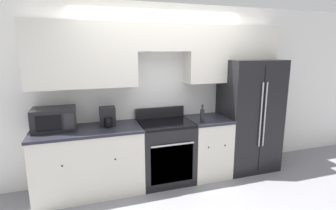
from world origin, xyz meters
name	(u,v)px	position (x,y,z in m)	size (l,w,h in m)	color
ground_plane	(175,189)	(0.00, 0.00, 0.00)	(12.00, 12.00, 0.00)	gray
wall_back	(163,76)	(0.00, 0.58, 1.55)	(8.00, 0.39, 2.60)	white
lower_cabinets_left	(89,161)	(-1.13, 0.31, 0.45)	(1.43, 0.64, 0.91)	silver
lower_cabinets_right	(207,146)	(0.64, 0.31, 0.46)	(0.62, 0.64, 0.91)	silver
oven_range	(165,151)	(-0.04, 0.31, 0.46)	(0.77, 0.65, 1.07)	black
refrigerator	(248,115)	(1.38, 0.35, 0.89)	(0.89, 0.73, 1.78)	black
microwave	(54,119)	(-1.52, 0.39, 1.05)	(0.53, 0.37, 0.29)	black
bottle	(202,115)	(0.46, 0.14, 1.01)	(0.06, 0.06, 0.26)	black
paper_towel_holder	(108,117)	(-0.85, 0.38, 1.03)	(0.21, 0.22, 0.26)	black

